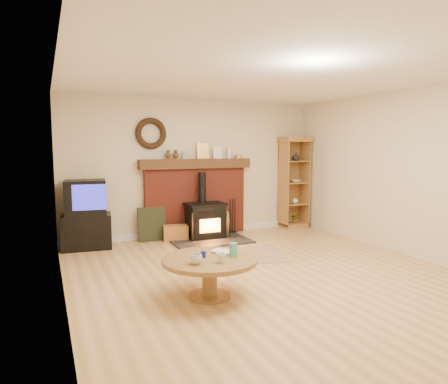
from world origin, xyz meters
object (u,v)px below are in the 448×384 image
wood_stove (206,222)px  coffee_table (210,265)px  curio_cabinet (293,182)px  tv_unit (86,216)px

wood_stove → coffee_table: bearing=-110.9°
curio_cabinet → coffee_table: (-3.16, -3.02, -0.59)m
curio_cabinet → coffee_table: 4.41m
tv_unit → coffee_table: tv_unit is taller
wood_stove → coffee_table: 2.93m
tv_unit → coffee_table: (1.04, -2.93, -0.18)m
wood_stove → coffee_table: size_ratio=1.30×
wood_stove → curio_cabinet: (2.11, 0.29, 0.64)m
tv_unit → curio_cabinet: 4.22m
wood_stove → curio_cabinet: 2.23m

